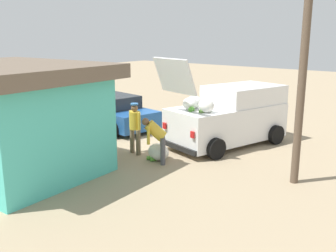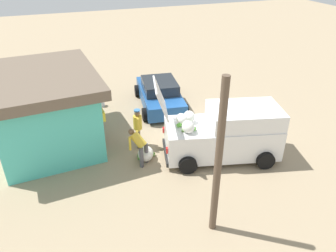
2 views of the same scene
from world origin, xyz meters
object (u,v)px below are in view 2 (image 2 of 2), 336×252
Objects in this scene: parked_sedan at (160,94)px; customer_bending at (139,144)px; delivery_van at (225,133)px; unloaded_banana_pile at (146,154)px; paint_bucket at (101,103)px; storefront_bar at (46,109)px; vendor_standing at (138,126)px.

customer_bending is (-4.42, 2.25, 0.22)m from parked_sedan.
delivery_van is 5.28× the size of unloaded_banana_pile.
paint_bucket is at bearing 9.08° from unloaded_banana_pile.
storefront_bar is 5.95× the size of unloaded_banana_pile.
parked_sedan is 4.96m from customer_bending.
customer_bending reaches higher than paint_bucket.
paint_bucket is at bearing 5.90° from customer_bending.
parked_sedan reaches higher than paint_bucket.
parked_sedan is 3.85m from vendor_standing.
paint_bucket is at bearing 71.71° from parked_sedan.
customer_bending is at bearing 121.36° from unloaded_banana_pile.
storefront_bar reaches higher than parked_sedan.
customer_bending reaches higher than parked_sedan.
vendor_standing is 1.20m from unloaded_banana_pile.
delivery_van reaches higher than customer_bending.
paint_bucket is (5.91, 3.76, -0.84)m from delivery_van.
unloaded_banana_pile is at bearing 155.11° from parked_sedan.
unloaded_banana_pile is at bearing -58.64° from customer_bending.
delivery_van reaches higher than storefront_bar.
storefront_bar is at bearing 63.03° from delivery_van.
storefront_bar is at bearing 108.88° from parked_sedan.
delivery_van is at bearing -169.08° from parked_sedan.
customer_bending is (0.56, 3.21, -0.16)m from delivery_van.
customer_bending is at bearing -130.76° from storefront_bar.
vendor_standing is 1.78× the size of unloaded_banana_pile.
delivery_van is 3.54× the size of customer_bending.
parked_sedan is 3.12× the size of customer_bending.
customer_bending is (-1.14, 0.26, -0.10)m from vendor_standing.
storefront_bar is 3.34× the size of vendor_standing.
vendor_standing is (-3.28, 1.99, 0.32)m from parked_sedan.
unloaded_banana_pile is at bearing 76.04° from delivery_van.
customer_bending is at bearing 167.17° from vendor_standing.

